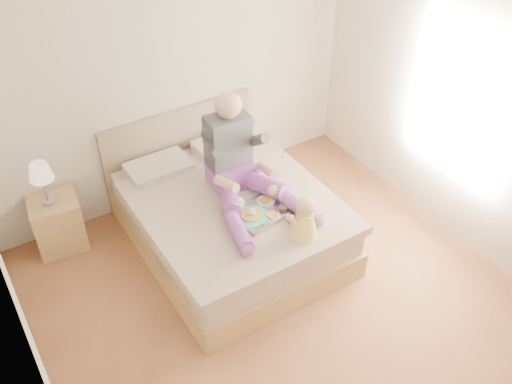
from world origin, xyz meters
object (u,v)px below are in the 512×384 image
bed (226,215)px  tray (260,210)px  adult (239,166)px  nightstand (58,223)px  baby (304,220)px

bed → tray: bed is taller
bed → adult: (0.12, -0.06, 0.58)m
bed → nightstand: (-1.43, 0.80, -0.04)m
tray → baby: bearing=-78.6°
bed → baby: 1.02m
tray → adult: bearing=78.8°
baby → tray: bearing=122.6°
bed → nightstand: size_ratio=3.93×
bed → baby: (0.28, -0.87, 0.46)m
baby → nightstand: bearing=147.3°
nightstand → tray: 2.00m
nightstand → baby: baby is taller
nightstand → adult: adult is taller
adult → bed: bearing=156.0°
nightstand → tray: bearing=-30.9°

